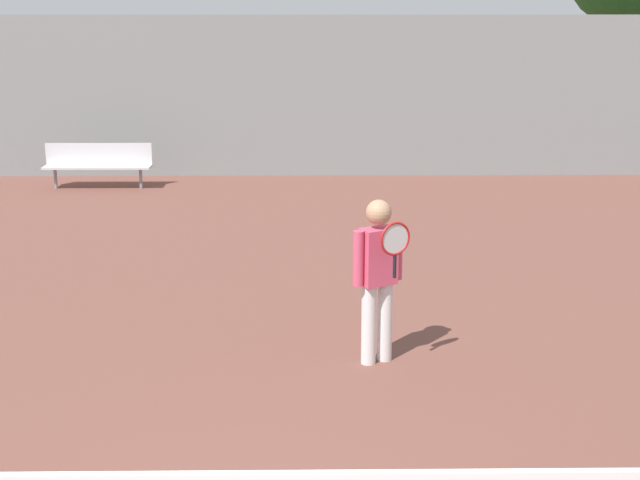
{
  "coord_description": "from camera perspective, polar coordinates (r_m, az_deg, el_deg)",
  "views": [
    {
      "loc": [
        0.4,
        -3.92,
        3.26
      ],
      "look_at": [
        0.52,
        5.22,
        0.89
      ],
      "focal_mm": 50.0,
      "sensor_mm": 36.0,
      "label": 1
    }
  ],
  "objects": [
    {
      "name": "tennis_player",
      "position": [
        8.3,
        3.75,
        -2.04
      ],
      "size": [
        0.52,
        0.5,
        1.58
      ],
      "rotation": [
        0.0,
        0.0,
        0.49
      ],
      "color": "silver",
      "rests_on": "ground_plane"
    },
    {
      "name": "back_fence",
      "position": [
        17.88,
        -2.07,
        9.15
      ],
      "size": [
        30.08,
        0.06,
        3.16
      ],
      "color": "gray",
      "rests_on": "ground_plane"
    },
    {
      "name": "bench_courtside_far",
      "position": [
        17.26,
        -14.01,
        4.92
      ],
      "size": [
        1.99,
        0.4,
        0.83
      ],
      "color": "silver",
      "rests_on": "ground_plane"
    }
  ]
}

